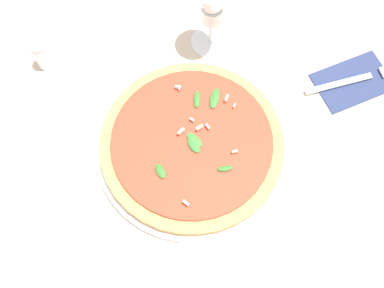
# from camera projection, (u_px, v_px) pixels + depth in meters

# --- Properties ---
(ground_plane) EXTENTS (6.00, 6.00, 0.00)m
(ground_plane) POSITION_uv_depth(u_px,v_px,m) (200.00, 147.00, 0.85)
(ground_plane) COLOR beige
(pizza_arugula_main) EXTENTS (0.36, 0.36, 0.05)m
(pizza_arugula_main) POSITION_uv_depth(u_px,v_px,m) (192.00, 147.00, 0.84)
(pizza_arugula_main) COLOR white
(pizza_arugula_main) RESTS_ON ground_plane
(wine_glass) EXTENTS (0.08, 0.08, 0.16)m
(wine_glass) POSITION_uv_depth(u_px,v_px,m) (212.00, 8.00, 0.85)
(wine_glass) COLOR white
(wine_glass) RESTS_ON ground_plane
(napkin) EXTENTS (0.18, 0.14, 0.01)m
(napkin) POSITION_uv_depth(u_px,v_px,m) (353.00, 81.00, 0.91)
(napkin) COLOR navy
(napkin) RESTS_ON ground_plane
(fork) EXTENTS (0.23, 0.06, 0.00)m
(fork) POSITION_uv_depth(u_px,v_px,m) (358.00, 79.00, 0.90)
(fork) COLOR silver
(fork) RESTS_ON ground_plane
(shaker_pepper) EXTENTS (0.03, 0.03, 0.07)m
(shaker_pepper) POSITION_uv_depth(u_px,v_px,m) (42.00, 55.00, 0.90)
(shaker_pepper) COLOR silver
(shaker_pepper) RESTS_ON ground_plane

